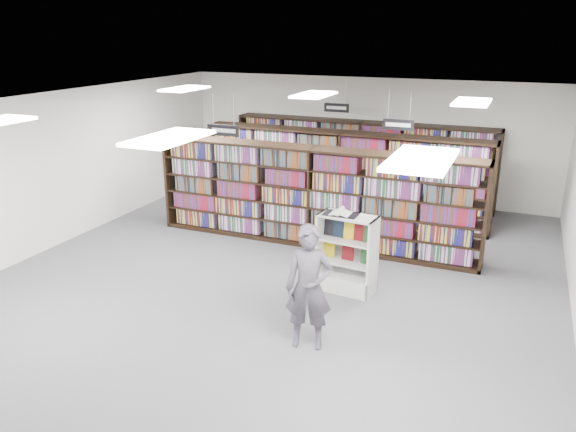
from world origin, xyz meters
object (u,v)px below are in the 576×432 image
at_px(endcap_display, 347,265).
at_px(shopper, 309,288).
at_px(bookshelf_row_near, 313,197).
at_px(open_book, 340,213).

bearing_deg(endcap_display, shopper, -82.99).
relative_size(bookshelf_row_near, shopper, 3.78).
distance_m(endcap_display, open_book, 0.97).
bearing_deg(shopper, open_book, 81.28).
distance_m(bookshelf_row_near, open_book, 2.27).
bearing_deg(bookshelf_row_near, shopper, -70.19).
distance_m(bookshelf_row_near, endcap_display, 2.36).
xyz_separation_m(bookshelf_row_near, open_book, (1.21, -1.89, 0.38)).
relative_size(bookshelf_row_near, open_book, 11.78).
distance_m(open_book, shopper, 2.03).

